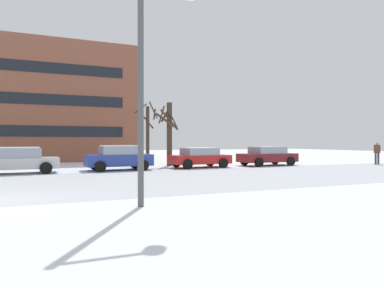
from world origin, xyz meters
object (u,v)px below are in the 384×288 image
object	(u,v)px
parked_car_red	(200,157)
parked_car_maroon	(267,156)
parked_car_blue	(119,158)
parked_car_silver	(19,160)
pedestrian_crossing	(377,151)
street_lamp	(151,67)

from	to	relation	value
parked_car_red	parked_car_maroon	xyz separation A→B (m)	(5.41, -0.04, 0.02)
parked_car_blue	parked_car_maroon	bearing A→B (deg)	0.06
parked_car_silver	parked_car_maroon	distance (m)	16.22
parked_car_blue	parked_car_red	world-z (taller)	parked_car_blue
parked_car_blue	parked_car_red	distance (m)	5.41
parked_car_maroon	pedestrian_crossing	size ratio (longest dim) A/B	2.55
parked_car_red	parked_car_maroon	world-z (taller)	parked_car_maroon
parked_car_maroon	pedestrian_crossing	distance (m)	8.66
street_lamp	parked_car_silver	bearing A→B (deg)	108.92
parked_car_blue	parked_car_maroon	xyz separation A→B (m)	(10.81, 0.01, -0.05)
parked_car_blue	parked_car_red	bearing A→B (deg)	0.55
parked_car_blue	parked_car_maroon	size ratio (longest dim) A/B	0.90
parked_car_silver	parked_car_red	size ratio (longest dim) A/B	1.01
pedestrian_crossing	parked_car_maroon	bearing A→B (deg)	164.40
street_lamp	pedestrian_crossing	size ratio (longest dim) A/B	3.56
parked_car_blue	pedestrian_crossing	xyz separation A→B (m)	(19.15, -2.32, 0.24)
street_lamp	parked_car_maroon	bearing A→B (deg)	44.64
parked_car_blue	parked_car_maroon	distance (m)	10.81
street_lamp	parked_car_maroon	size ratio (longest dim) A/B	1.39
street_lamp	parked_car_silver	size ratio (longest dim) A/B	1.49
parked_car_silver	street_lamp	bearing A→B (deg)	-71.08
street_lamp	pedestrian_crossing	xyz separation A→B (m)	(20.50, 9.69, -2.70)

